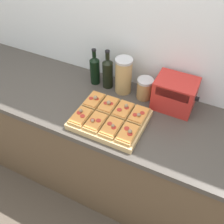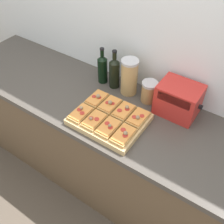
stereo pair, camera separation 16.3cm
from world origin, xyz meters
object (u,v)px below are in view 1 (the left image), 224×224
(grain_jar_tall, at_px, (124,76))
(grain_jar_short, at_px, (145,89))
(wine_bottle, at_px, (108,72))
(toaster_oven, at_px, (175,94))
(olive_oil_bottle, at_px, (95,69))
(cutting_board, at_px, (110,120))

(grain_jar_tall, height_order, grain_jar_short, grain_jar_tall)
(wine_bottle, height_order, toaster_oven, wine_bottle)
(olive_oil_bottle, bearing_deg, cutting_board, -48.88)
(cutting_board, distance_m, grain_jar_tall, 0.34)
(olive_oil_bottle, distance_m, grain_jar_tall, 0.22)
(cutting_board, relative_size, wine_bottle, 1.50)
(cutting_board, xyz_separation_m, toaster_oven, (0.31, 0.32, 0.09))
(grain_jar_tall, distance_m, grain_jar_short, 0.17)
(grain_jar_tall, bearing_deg, olive_oil_bottle, 180.00)
(grain_jar_tall, relative_size, toaster_oven, 0.92)
(cutting_board, height_order, grain_jar_short, grain_jar_short)
(grain_jar_short, bearing_deg, grain_jar_tall, 180.00)
(olive_oil_bottle, height_order, grain_jar_short, olive_oil_bottle)
(olive_oil_bottle, height_order, grain_jar_tall, olive_oil_bottle)
(olive_oil_bottle, xyz_separation_m, grain_jar_short, (0.38, 0.00, -0.04))
(wine_bottle, xyz_separation_m, grain_jar_short, (0.28, -0.00, -0.04))
(olive_oil_bottle, height_order, wine_bottle, wine_bottle)
(grain_jar_tall, bearing_deg, grain_jar_short, 0.00)
(cutting_board, bearing_deg, toaster_oven, 45.64)
(grain_jar_tall, distance_m, toaster_oven, 0.37)
(grain_jar_tall, xyz_separation_m, toaster_oven, (0.36, -0.00, -0.03))
(cutting_board, relative_size, toaster_oven, 1.55)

